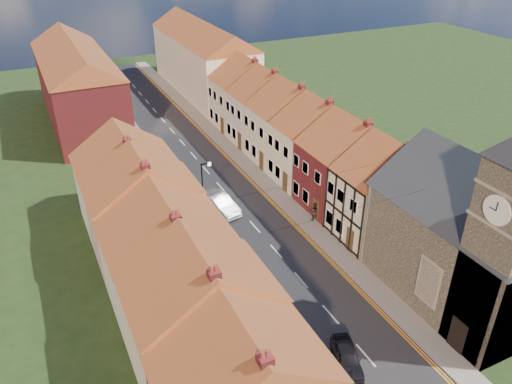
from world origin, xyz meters
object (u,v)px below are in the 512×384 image
Objects in this scene: pedestrian_left at (241,264)px; pedestrian_right at (314,212)px; lamppost at (204,191)px; car_mid at (220,203)px; church at (480,230)px; car_near at (347,357)px; car_distant at (118,92)px; pedestrian_left_b at (241,277)px.

pedestrian_left is 9.64m from pedestrian_right.
pedestrian_left is at bearing 43.66° from pedestrian_right.
pedestrian_left is at bearing -89.13° from lamppost.
lamppost is 1.27× the size of car_mid.
church is 2.53× the size of lamppost.
pedestrian_left is at bearing 120.94° from car_near.
church is at bearing -51.70° from lamppost.
church is at bearing -69.92° from car_mid.
lamppost reaches higher than car_distant.
car_near is (2.31, -18.03, -2.93)m from lamppost.
church is 16.59m from pedestrian_left_b.
lamppost is 1.68× the size of car_near.
car_mid is at bearing 109.96° from car_near.
car_mid is (-11.09, 18.47, -5.10)m from church.
pedestrian_right is at bearing 85.02° from car_near.
pedestrian_left_b is at bearing -93.96° from lamppost.
car_near is at bearing -172.87° from church.
church is 8.52× the size of pedestrian_left_b.
pedestrian_left_b reaches higher than pedestrian_right.
car_near is 9.66m from pedestrian_left_b.
pedestrian_left is (-1.97, -9.13, 0.11)m from car_mid.
pedestrian_left is (0.11, -7.34, -2.65)m from lamppost.
pedestrian_left is 1.66m from pedestrian_left_b.
pedestrian_left is at bearing -113.10° from car_mid.
lamppost reaches higher than car_near.
church is 8.72× the size of pedestrian_right.
church is at bearing 26.44° from car_near.
church reaches higher than car_mid.
pedestrian_right is (-4.26, 13.27, -4.89)m from church.
church is 22.13m from car_mid.
car_distant is at bearing -59.23° from pedestrian_right.
car_near is (-10.86, -1.36, -5.27)m from church.
pedestrian_right reaches higher than car_near.
car_near is 0.75× the size of car_mid.
car_distant is (0.68, 38.22, -2.88)m from lamppost.
car_mid is at bearing 120.98° from church.
lamppost is at bearing 73.38° from pedestrian_left.
car_near is 10.92m from pedestrian_left.
car_near is 56.27m from car_distant.
car_mid is 9.34m from pedestrian_left.
pedestrian_left is (-0.57, -45.56, 0.23)m from car_distant.
car_near is at bearing -58.53° from pedestrian_left_b.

